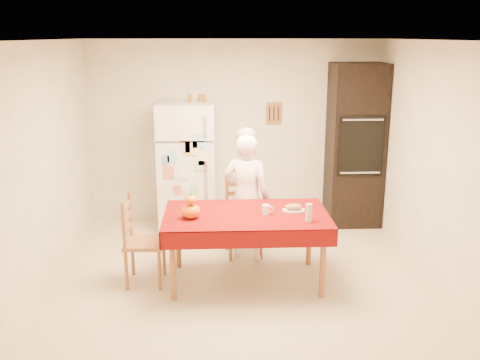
{
  "coord_description": "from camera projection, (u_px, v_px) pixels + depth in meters",
  "views": [
    {
      "loc": [
        -0.26,
        -5.11,
        2.55
      ],
      "look_at": [
        -0.01,
        0.2,
        1.1
      ],
      "focal_mm": 40.0,
      "sensor_mm": 36.0,
      "label": 1
    }
  ],
  "objects": [
    {
      "name": "chair_left",
      "position": [
        138.0,
        237.0,
        5.57
      ],
      "size": [
        0.41,
        0.43,
        0.95
      ],
      "rotation": [
        0.0,
        0.0,
        1.54
      ],
      "color": "brown",
      "rests_on": "floor"
    },
    {
      "name": "pumpkin_lower",
      "position": [
        191.0,
        211.0,
        5.37
      ],
      "size": [
        0.19,
        0.19,
        0.15
      ],
      "primitive_type": "ellipsoid",
      "color": "#CB4004",
      "rests_on": "dining_table"
    },
    {
      "name": "oven_cabinet",
      "position": [
        355.0,
        145.0,
        7.25
      ],
      "size": [
        0.7,
        0.62,
        2.2
      ],
      "color": "black",
      "rests_on": "floor"
    },
    {
      "name": "bread_plate",
      "position": [
        294.0,
        210.0,
        5.59
      ],
      "size": [
        0.24,
        0.24,
        0.02
      ],
      "primitive_type": "cylinder",
      "color": "silver",
      "rests_on": "dining_table"
    },
    {
      "name": "wine_glass",
      "position": [
        309.0,
        212.0,
        5.29
      ],
      "size": [
        0.07,
        0.07,
        0.18
      ],
      "primitive_type": "cylinder",
      "color": "silver",
      "rests_on": "dining_table"
    },
    {
      "name": "bread_loaf",
      "position": [
        294.0,
        207.0,
        5.58
      ],
      "size": [
        0.18,
        0.1,
        0.06
      ],
      "primitive_type": "ellipsoid",
      "color": "tan",
      "rests_on": "bread_plate"
    },
    {
      "name": "spice_jar_right",
      "position": [
        204.0,
        98.0,
        6.99
      ],
      "size": [
        0.05,
        0.05,
        0.1
      ],
      "primitive_type": "cylinder",
      "color": "#96541B",
      "rests_on": "refrigerator"
    },
    {
      "name": "spice_jar_mid",
      "position": [
        200.0,
        98.0,
        6.99
      ],
      "size": [
        0.05,
        0.05,
        0.1
      ],
      "primitive_type": "cylinder",
      "color": "brown",
      "rests_on": "refrigerator"
    },
    {
      "name": "floor",
      "position": [
        242.0,
        286.0,
        5.61
      ],
      "size": [
        4.5,
        4.5,
        0.0
      ],
      "primitive_type": "plane",
      "color": "#C3AA8D",
      "rests_on": "ground"
    },
    {
      "name": "room_shell",
      "position": [
        242.0,
        134.0,
        5.18
      ],
      "size": [
        4.02,
        4.52,
        2.51
      ],
      "color": "white",
      "rests_on": "ground"
    },
    {
      "name": "chair_far",
      "position": [
        243.0,
        213.0,
        6.34
      ],
      "size": [
        0.46,
        0.44,
        0.95
      ],
      "rotation": [
        0.0,
        0.0,
        0.09
      ],
      "color": "brown",
      "rests_on": "floor"
    },
    {
      "name": "pumpkin_upper",
      "position": [
        191.0,
        200.0,
        5.34
      ],
      "size": [
        0.12,
        0.12,
        0.09
      ],
      "primitive_type": "ellipsoid",
      "color": "#C84D04",
      "rests_on": "pumpkin_lower"
    },
    {
      "name": "refrigerator",
      "position": [
        187.0,
        166.0,
        7.17
      ],
      "size": [
        0.75,
        0.74,
        1.7
      ],
      "color": "white",
      "rests_on": "floor"
    },
    {
      "name": "dining_table",
      "position": [
        246.0,
        220.0,
        5.54
      ],
      "size": [
        1.7,
        1.0,
        0.76
      ],
      "color": "brown",
      "rests_on": "floor"
    },
    {
      "name": "spice_jar_left",
      "position": [
        190.0,
        98.0,
        6.98
      ],
      "size": [
        0.05,
        0.05,
        0.1
      ],
      "primitive_type": "cylinder",
      "color": "brown",
      "rests_on": "refrigerator"
    },
    {
      "name": "seated_woman",
      "position": [
        246.0,
        197.0,
        6.13
      ],
      "size": [
        0.63,
        0.51,
        1.5
      ],
      "primitive_type": "imported",
      "rotation": [
        0.0,
        0.0,
        2.84
      ],
      "color": "white",
      "rests_on": "floor"
    },
    {
      "name": "coffee_mug",
      "position": [
        266.0,
        210.0,
        5.49
      ],
      "size": [
        0.08,
        0.08,
        0.1
      ],
      "primitive_type": "cylinder",
      "color": "white",
      "rests_on": "dining_table"
    }
  ]
}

